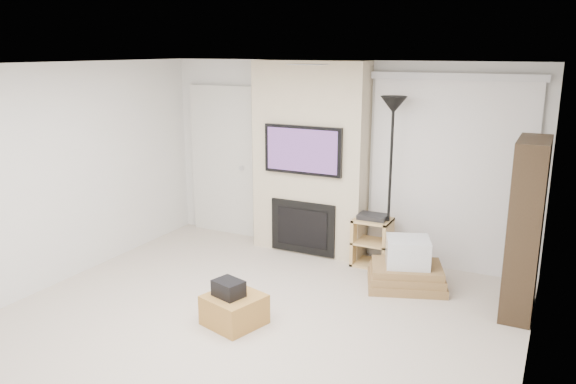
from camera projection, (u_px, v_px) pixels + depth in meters
The scene contains 15 objects.
floor at pixel (231, 339), 5.24m from camera, with size 5.00×5.50×0.00m, color beige.
ceiling at pixel (223, 66), 4.63m from camera, with size 5.00×5.50×0.00m, color white.
wall_back at pixel (341, 158), 7.32m from camera, with size 5.00×2.50×0.00m, color white.
wall_left at pixel (30, 182), 6.01m from camera, with size 5.50×2.50×0.00m, color white.
wall_right at pixel (535, 257), 3.85m from camera, with size 5.50×2.50×0.00m, color white.
hvac_vent at pixel (308, 64), 5.15m from camera, with size 0.35×0.18×0.01m, color silver.
ottoman at pixel (234, 310), 5.51m from camera, with size 0.50×0.50×0.30m, color #A97636.
black_bag at pixel (229, 288), 5.44m from camera, with size 0.28×0.22×0.16m, color black.
fireplace_wall at pixel (310, 160), 7.29m from camera, with size 1.50×0.47×2.50m.
entry_door at pixel (223, 162), 8.11m from camera, with size 1.02×0.11×2.14m.
vertical_blinds at pixel (449, 167), 6.67m from camera, with size 1.98×0.10×2.37m.
floor_lamp at pixel (392, 135), 6.58m from camera, with size 0.31×0.31×2.11m.
av_stand at pixel (372, 238), 6.98m from camera, with size 0.45×0.38×0.66m.
box_stack at pixel (407, 268), 6.36m from camera, with size 1.03×0.90×0.58m.
bookshelf at pixel (526, 228), 5.60m from camera, with size 0.30×0.80×1.80m.
Camera 1 is at (2.59, -4.00, 2.63)m, focal length 35.00 mm.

